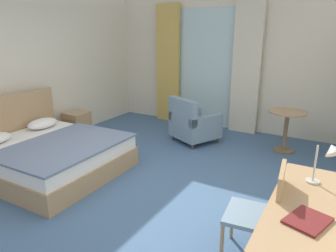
{
  "coord_description": "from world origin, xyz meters",
  "views": [
    {
      "loc": [
        2.34,
        -3.1,
        2.06
      ],
      "look_at": [
        0.31,
        0.39,
        0.82
      ],
      "focal_mm": 33.04,
      "sensor_mm": 36.0,
      "label": 1
    }
  ],
  "objects_px": {
    "bed": "(49,154)",
    "writing_desk": "(304,214)",
    "desk_chair": "(263,210)",
    "desk_lamp": "(330,154)",
    "closed_book": "(308,220)",
    "round_cafe_table": "(287,122)",
    "armchair_by_window": "(193,124)",
    "nightstand": "(77,125)"
  },
  "relations": [
    {
      "from": "writing_desk",
      "to": "desk_lamp",
      "type": "distance_m",
      "value": 0.56
    },
    {
      "from": "desk_lamp",
      "to": "writing_desk",
      "type": "bearing_deg",
      "value": -106.93
    },
    {
      "from": "nightstand",
      "to": "desk_chair",
      "type": "relative_size",
      "value": 0.56
    },
    {
      "from": "desk_lamp",
      "to": "desk_chair",
      "type": "bearing_deg",
      "value": -153.47
    },
    {
      "from": "bed",
      "to": "desk_chair",
      "type": "distance_m",
      "value": 3.3
    },
    {
      "from": "closed_book",
      "to": "round_cafe_table",
      "type": "height_order",
      "value": "closed_book"
    },
    {
      "from": "writing_desk",
      "to": "desk_chair",
      "type": "xyz_separation_m",
      "value": [
        -0.35,
        0.12,
        -0.13
      ]
    },
    {
      "from": "desk_lamp",
      "to": "closed_book",
      "type": "relative_size",
      "value": 1.52
    },
    {
      "from": "closed_book",
      "to": "writing_desk",
      "type": "bearing_deg",
      "value": 118.44
    },
    {
      "from": "nightstand",
      "to": "writing_desk",
      "type": "relative_size",
      "value": 0.34
    },
    {
      "from": "nightstand",
      "to": "writing_desk",
      "type": "distance_m",
      "value": 4.78
    },
    {
      "from": "nightstand",
      "to": "desk_lamp",
      "type": "bearing_deg",
      "value": -17.82
    },
    {
      "from": "writing_desk",
      "to": "desk_lamp",
      "type": "bearing_deg",
      "value": 73.07
    },
    {
      "from": "nightstand",
      "to": "bed",
      "type": "bearing_deg",
      "value": -59.61
    },
    {
      "from": "writing_desk",
      "to": "round_cafe_table",
      "type": "bearing_deg",
      "value": 102.08
    },
    {
      "from": "writing_desk",
      "to": "desk_chair",
      "type": "distance_m",
      "value": 0.39
    },
    {
      "from": "nightstand",
      "to": "desk_chair",
      "type": "height_order",
      "value": "desk_chair"
    },
    {
      "from": "armchair_by_window",
      "to": "closed_book",
      "type": "bearing_deg",
      "value": -52.0
    },
    {
      "from": "nightstand",
      "to": "writing_desk",
      "type": "bearing_deg",
      "value": -22.15
    },
    {
      "from": "bed",
      "to": "desk_lamp",
      "type": "height_order",
      "value": "desk_lamp"
    },
    {
      "from": "desk_lamp",
      "to": "round_cafe_table",
      "type": "xyz_separation_m",
      "value": [
        -0.78,
        2.8,
        -0.55
      ]
    },
    {
      "from": "armchair_by_window",
      "to": "round_cafe_table",
      "type": "distance_m",
      "value": 1.68
    },
    {
      "from": "nightstand",
      "to": "closed_book",
      "type": "relative_size",
      "value": 1.67
    },
    {
      "from": "bed",
      "to": "writing_desk",
      "type": "bearing_deg",
      "value": -7.08
    },
    {
      "from": "desk_lamp",
      "to": "closed_book",
      "type": "xyz_separation_m",
      "value": [
        -0.06,
        -0.59,
        -0.32
      ]
    },
    {
      "from": "round_cafe_table",
      "to": "closed_book",
      "type": "bearing_deg",
      "value": -78.08
    },
    {
      "from": "desk_lamp",
      "to": "round_cafe_table",
      "type": "height_order",
      "value": "desk_lamp"
    },
    {
      "from": "desk_chair",
      "to": "desk_lamp",
      "type": "bearing_deg",
      "value": 26.53
    },
    {
      "from": "closed_book",
      "to": "desk_lamp",
      "type": "bearing_deg",
      "value": 102.52
    },
    {
      "from": "bed",
      "to": "desk_chair",
      "type": "height_order",
      "value": "bed"
    },
    {
      "from": "armchair_by_window",
      "to": "bed",
      "type": "bearing_deg",
      "value": -119.78
    },
    {
      "from": "writing_desk",
      "to": "armchair_by_window",
      "type": "bearing_deg",
      "value": 129.85
    },
    {
      "from": "desk_chair",
      "to": "round_cafe_table",
      "type": "height_order",
      "value": "desk_chair"
    },
    {
      "from": "armchair_by_window",
      "to": "writing_desk",
      "type": "bearing_deg",
      "value": -50.15
    },
    {
      "from": "writing_desk",
      "to": "round_cafe_table",
      "type": "relative_size",
      "value": 2.12
    },
    {
      "from": "desk_lamp",
      "to": "closed_book",
      "type": "height_order",
      "value": "desk_lamp"
    },
    {
      "from": "round_cafe_table",
      "to": "writing_desk",
      "type": "bearing_deg",
      "value": -77.92
    },
    {
      "from": "nightstand",
      "to": "desk_chair",
      "type": "bearing_deg",
      "value": -22.41
    },
    {
      "from": "nightstand",
      "to": "armchair_by_window",
      "type": "distance_m",
      "value": 2.32
    },
    {
      "from": "nightstand",
      "to": "writing_desk",
      "type": "xyz_separation_m",
      "value": [
        4.41,
        -1.79,
        0.4
      ]
    },
    {
      "from": "writing_desk",
      "to": "bed",
      "type": "bearing_deg",
      "value": 172.92
    },
    {
      "from": "nightstand",
      "to": "round_cafe_table",
      "type": "bearing_deg",
      "value": 19.83
    }
  ]
}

